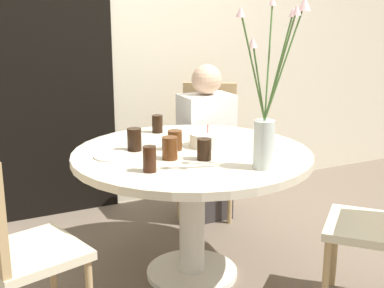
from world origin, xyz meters
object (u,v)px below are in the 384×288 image
(drink_glass_1, at_px, (175,140))
(drink_glass_4, at_px, (150,159))
(drink_glass_0, at_px, (204,149))
(chair_right_flank, at_px, (208,141))
(drink_glass_2, at_px, (134,139))
(chair_near_front, at_px, (12,240))
(drink_glass_5, at_px, (170,148))
(flower_vase, at_px, (268,116))
(person_guest, at_px, (206,148))
(drink_glass_3, at_px, (158,124))
(side_plate, at_px, (113,156))
(birthday_cake, at_px, (208,139))

(drink_glass_1, relative_size, drink_glass_4, 0.86)
(drink_glass_0, xyz_separation_m, drink_glass_1, (-0.06, 0.23, -0.00))
(chair_right_flank, distance_m, drink_glass_0, 1.15)
(drink_glass_1, height_order, drink_glass_2, drink_glass_2)
(chair_near_front, distance_m, drink_glass_2, 0.84)
(drink_glass_5, bearing_deg, drink_glass_0, -28.87)
(flower_vase, xyz_separation_m, drink_glass_5, (-0.34, 0.34, -0.19))
(drink_glass_0, height_order, drink_glass_2, drink_glass_2)
(drink_glass_1, distance_m, person_guest, 0.85)
(chair_near_front, height_order, drink_glass_3, chair_near_front)
(side_plate, relative_size, drink_glass_0, 1.79)
(flower_vase, xyz_separation_m, drink_glass_4, (-0.50, 0.19, -0.19))
(drink_glass_3, bearing_deg, drink_glass_0, -91.19)
(drink_glass_5, height_order, person_guest, person_guest)
(birthday_cake, distance_m, drink_glass_5, 0.32)
(drink_glass_3, height_order, drink_glass_4, drink_glass_4)
(chair_right_flank, xyz_separation_m, drink_glass_0, (-0.55, -0.99, 0.25))
(chair_near_front, xyz_separation_m, drink_glass_4, (0.63, 0.04, 0.26))
(birthday_cake, xyz_separation_m, drink_glass_1, (-0.19, 0.01, 0.02))
(person_guest, bearing_deg, drink_glass_1, -129.41)
(birthday_cake, height_order, drink_glass_5, birthday_cake)
(chair_right_flank, xyz_separation_m, drink_glass_1, (-0.60, -0.76, 0.25))
(flower_vase, bearing_deg, side_plate, 139.67)
(birthday_cake, height_order, drink_glass_2, same)
(drink_glass_1, relative_size, drink_glass_3, 0.99)
(drink_glass_4, bearing_deg, birthday_cake, 32.04)
(chair_near_front, height_order, drink_glass_0, chair_near_front)
(drink_glass_3, xyz_separation_m, drink_glass_5, (-0.16, -0.54, 0.00))
(drink_glass_1, xyz_separation_m, drink_glass_3, (0.07, 0.40, 0.00))
(drink_glass_3, xyz_separation_m, drink_glass_4, (-0.32, -0.68, 0.01))
(drink_glass_2, bearing_deg, chair_right_flank, 40.46)
(birthday_cake, height_order, drink_glass_0, birthday_cake)
(chair_near_front, relative_size, side_plate, 4.78)
(birthday_cake, distance_m, flower_vase, 0.52)
(chair_near_front, xyz_separation_m, drink_glass_5, (0.79, 0.18, 0.25))
(chair_near_front, xyz_separation_m, side_plate, (0.55, 0.34, 0.20))
(chair_right_flank, distance_m, drink_glass_2, 1.07)
(chair_right_flank, relative_size, side_plate, 4.78)
(chair_right_flank, distance_m, drink_glass_4, 1.38)
(flower_vase, relative_size, side_plate, 4.10)
(drink_glass_0, distance_m, drink_glass_3, 0.62)
(chair_near_front, bearing_deg, drink_glass_2, -74.61)
(chair_near_front, distance_m, flower_vase, 1.23)
(chair_near_front, bearing_deg, drink_glass_5, -92.32)
(drink_glass_2, bearing_deg, chair_near_front, -149.59)
(birthday_cake, relative_size, side_plate, 1.03)
(chair_near_front, height_order, drink_glass_1, chair_near_front)
(drink_glass_1, xyz_separation_m, person_guest, (0.51, 0.63, -0.26))
(chair_near_front, relative_size, drink_glass_5, 8.06)
(chair_right_flank, height_order, drink_glass_1, chair_right_flank)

